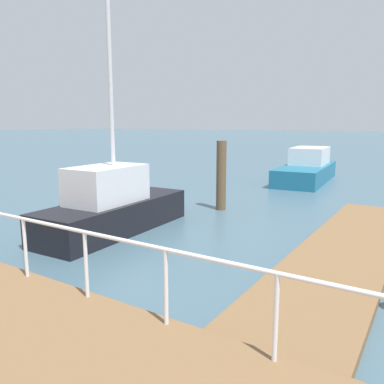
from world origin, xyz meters
name	(u,v)px	position (x,y,z in m)	size (l,w,h in m)	color
floating_dock	(344,254)	(2.08, 8.14, 0.09)	(11.16, 2.00, 0.18)	olive
boardwalk_railing	(166,265)	(-3.15, 9.43, 1.23)	(0.06, 30.61, 1.08)	white
dock_piling_0	(221,176)	(4.98, 12.95, 1.24)	(0.35, 0.35, 2.47)	brown
moored_boat_1	(307,169)	(13.58, 12.35, 0.67)	(6.58, 2.65, 1.78)	#1E6B8C
moored_boat_3	(113,205)	(0.81, 14.22, 0.78)	(5.06, 1.89, 9.69)	black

